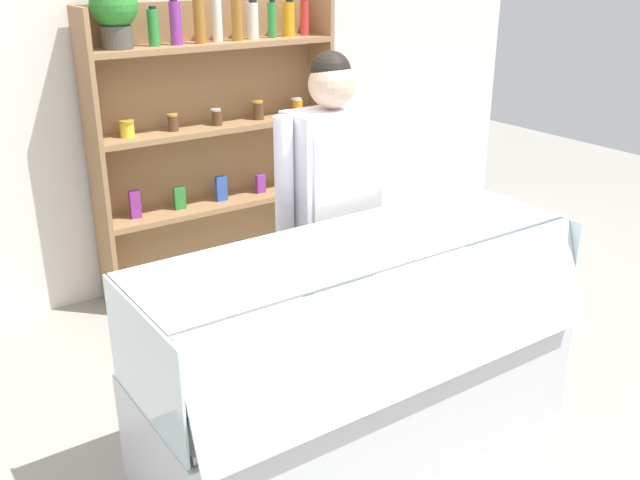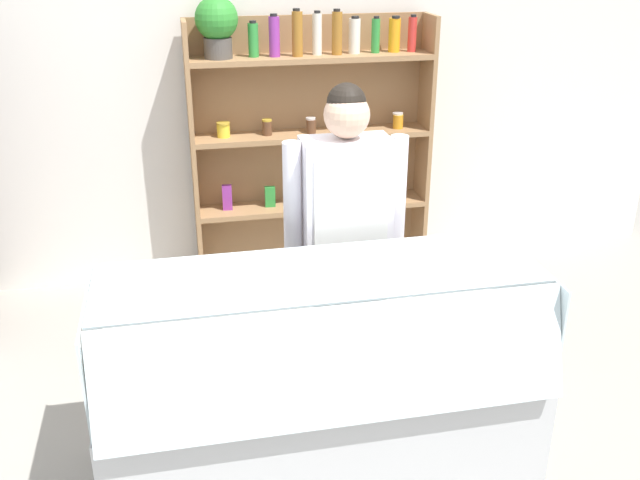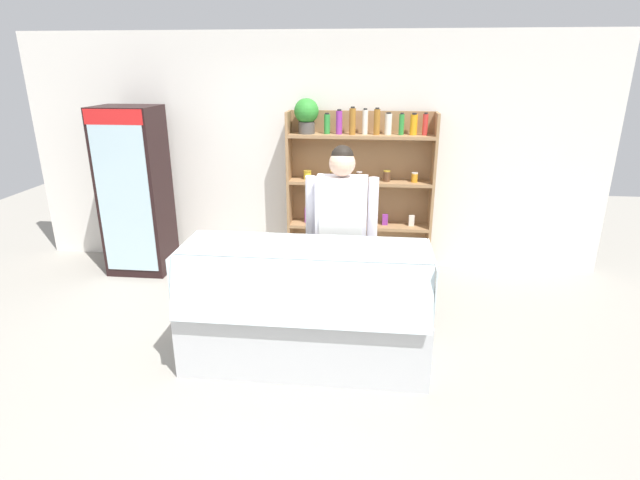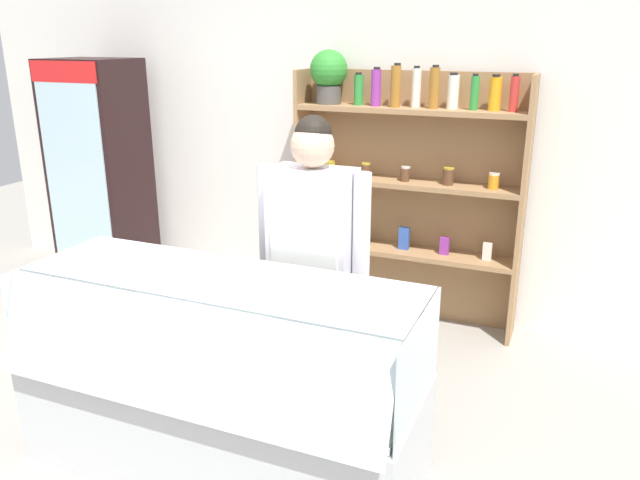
# 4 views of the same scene
# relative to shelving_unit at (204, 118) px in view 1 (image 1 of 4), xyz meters

# --- Properties ---
(ground_plane) EXTENTS (12.00, 12.00, 0.00)m
(ground_plane) POSITION_rel_shelving_unit_xyz_m (-0.53, -2.02, -1.13)
(ground_plane) COLOR gray
(back_wall) EXTENTS (6.80, 0.10, 2.70)m
(back_wall) POSITION_rel_shelving_unit_xyz_m (-0.53, 0.20, 0.22)
(back_wall) COLOR white
(back_wall) RESTS_ON ground
(shelving_unit) EXTENTS (1.66, 0.29, 1.99)m
(shelving_unit) POSITION_rel_shelving_unit_xyz_m (0.00, 0.00, 0.00)
(shelving_unit) COLOR #9E754C
(shelving_unit) RESTS_ON ground
(deli_display_case) EXTENTS (1.97, 0.79, 1.01)m
(deli_display_case) POSITION_rel_shelving_unit_xyz_m (-0.29, -2.05, -0.82)
(deli_display_case) COLOR silver
(deli_display_case) RESTS_ON ground
(shop_clerk) EXTENTS (0.63, 0.25, 1.71)m
(shop_clerk) POSITION_rel_shelving_unit_xyz_m (-0.04, -1.48, -0.12)
(shop_clerk) COLOR #4C4233
(shop_clerk) RESTS_ON ground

